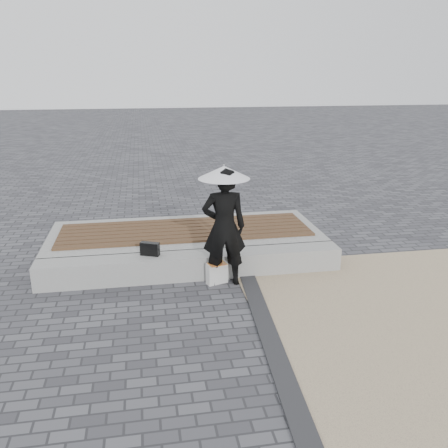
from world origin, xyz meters
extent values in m
plane|color=#525358|center=(0.00, 0.00, 0.00)|extent=(80.00, 80.00, 0.00)
cube|color=#C7B085|center=(3.20, -0.50, 0.01)|extent=(5.00, 5.00, 0.02)
cube|color=#2B2B2E|center=(0.75, -0.50, 0.02)|extent=(0.61, 5.20, 0.04)
cube|color=#9E9F99|center=(0.00, 1.60, 0.20)|extent=(5.00, 0.45, 0.40)
cube|color=#B0B0AA|center=(0.00, 2.80, 0.20)|extent=(5.00, 2.00, 0.40)
imported|color=black|center=(0.46, 1.25, 0.94)|extent=(0.70, 0.48, 1.89)
cylinder|color=silver|center=(0.46, 1.25, 1.32)|extent=(0.01, 0.01, 0.79)
cone|color=white|center=(0.46, 1.25, 1.81)|extent=(0.79, 0.79, 0.19)
sphere|color=silver|center=(0.46, 1.25, 1.92)|extent=(0.03, 0.03, 0.03)
cube|color=black|center=(-0.68, 1.66, 0.51)|extent=(0.33, 0.22, 0.22)
cube|color=silver|center=(0.35, 1.27, 0.18)|extent=(0.36, 0.24, 0.35)
cube|color=red|center=(0.35, 1.22, 0.36)|extent=(0.32, 0.27, 0.01)
camera|label=1|loc=(-0.74, -5.65, 3.25)|focal=38.18mm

